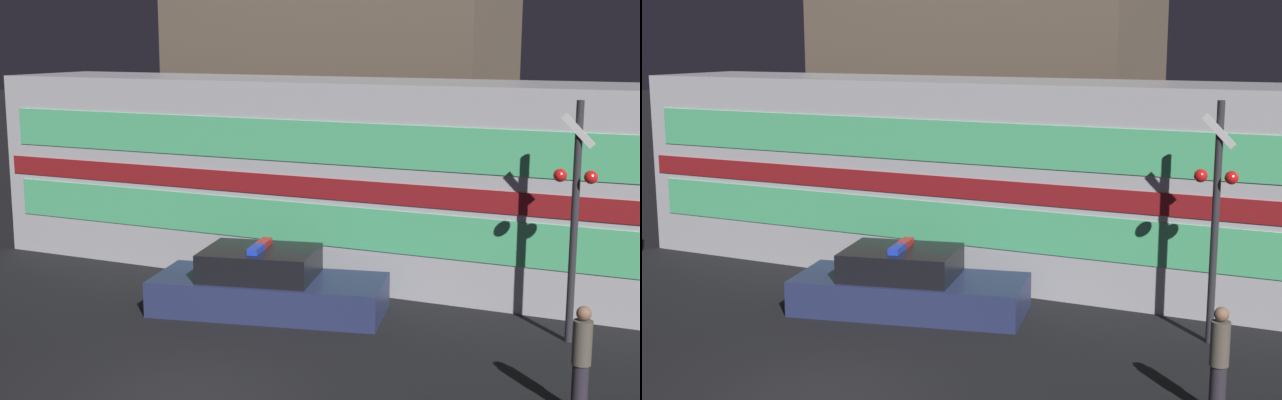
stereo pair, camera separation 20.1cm
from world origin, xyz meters
TOP-DOWN VIEW (x-y plane):
  - ground_plane at (0.00, 0.00)m, footprint 120.00×120.00m
  - train at (-0.32, 7.66)m, footprint 17.66×3.03m
  - police_car at (-0.96, 4.30)m, footprint 4.70×2.71m
  - pedestrian at (5.30, 1.90)m, footprint 0.27×0.27m
  - crossing_signal_near at (4.62, 4.97)m, footprint 0.73×0.31m
  - building_left at (-3.91, 14.65)m, footprint 9.53×5.41m

SIDE VIEW (x-z plane):
  - ground_plane at x=0.00m, z-range 0.00..0.00m
  - police_car at x=-0.96m, z-range -0.18..1.17m
  - pedestrian at x=5.30m, z-range 0.02..1.62m
  - train at x=-0.32m, z-range 0.00..4.31m
  - crossing_signal_near at x=4.62m, z-range 0.25..4.44m
  - building_left at x=-3.91m, z-range 0.00..10.58m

